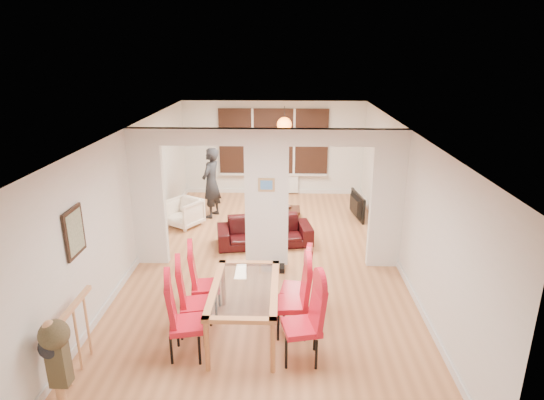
{
  "coord_description": "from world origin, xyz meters",
  "views": [
    {
      "loc": [
        0.34,
        -7.92,
        3.92
      ],
      "look_at": [
        0.08,
        0.6,
        1.08
      ],
      "focal_mm": 30.0,
      "sensor_mm": 36.0,
      "label": 1
    }
  ],
  "objects_px": {
    "television": "(353,206)",
    "sofa": "(265,231)",
    "dining_chair_lc": "(205,282)",
    "dining_table": "(245,311)",
    "armchair": "(184,213)",
    "dining_chair_la": "(187,319)",
    "dining_chair_rb": "(292,298)",
    "dining_chair_lb": "(195,300)",
    "dining_chair_rc": "(295,285)",
    "coffee_table": "(278,213)",
    "bottle": "(274,203)",
    "bowl": "(287,207)",
    "person": "(211,183)",
    "dining_chair_ra": "(301,321)"
  },
  "relations": [
    {
      "from": "bowl",
      "to": "armchair",
      "type": "bearing_deg",
      "value": -164.77
    },
    {
      "from": "dining_chair_lc",
      "to": "armchair",
      "type": "relative_size",
      "value": 1.51
    },
    {
      "from": "sofa",
      "to": "coffee_table",
      "type": "height_order",
      "value": "sofa"
    },
    {
      "from": "dining_chair_rc",
      "to": "television",
      "type": "distance_m",
      "value": 4.61
    },
    {
      "from": "dining_chair_rc",
      "to": "dining_chair_lc",
      "type": "bearing_deg",
      "value": -172.16
    },
    {
      "from": "dining_chair_rc",
      "to": "bowl",
      "type": "bearing_deg",
      "value": 100.34
    },
    {
      "from": "television",
      "to": "bowl",
      "type": "distance_m",
      "value": 1.6
    },
    {
      "from": "dining_chair_lc",
      "to": "bottle",
      "type": "height_order",
      "value": "dining_chair_lc"
    },
    {
      "from": "dining_table",
      "to": "sofa",
      "type": "xyz_separation_m",
      "value": [
        0.12,
        3.22,
        -0.1
      ]
    },
    {
      "from": "armchair",
      "to": "television",
      "type": "xyz_separation_m",
      "value": [
        4.0,
        0.69,
        -0.02
      ]
    },
    {
      "from": "dining_chair_lc",
      "to": "dining_chair_rc",
      "type": "bearing_deg",
      "value": -11.54
    },
    {
      "from": "dining_chair_lc",
      "to": "dining_chair_ra",
      "type": "bearing_deg",
      "value": -47.53
    },
    {
      "from": "dining_chair_la",
      "to": "television",
      "type": "xyz_separation_m",
      "value": [
        2.93,
        5.37,
        -0.26
      ]
    },
    {
      "from": "coffee_table",
      "to": "dining_chair_lb",
      "type": "bearing_deg",
      "value": -103.03
    },
    {
      "from": "dining_chair_lc",
      "to": "television",
      "type": "xyz_separation_m",
      "value": [
        2.87,
        4.33,
        -0.24
      ]
    },
    {
      "from": "dining_chair_rc",
      "to": "dining_chair_rb",
      "type": "bearing_deg",
      "value": -88.66
    },
    {
      "from": "armchair",
      "to": "coffee_table",
      "type": "xyz_separation_m",
      "value": [
        2.18,
        0.6,
        -0.2
      ]
    },
    {
      "from": "dining_chair_rb",
      "to": "bottle",
      "type": "height_order",
      "value": "dining_chair_rb"
    },
    {
      "from": "dining_table",
      "to": "armchair",
      "type": "relative_size",
      "value": 2.33
    },
    {
      "from": "dining_chair_rc",
      "to": "dining_table",
      "type": "bearing_deg",
      "value": -134.48
    },
    {
      "from": "dining_chair_rb",
      "to": "television",
      "type": "height_order",
      "value": "dining_chair_rb"
    },
    {
      "from": "dining_chair_lc",
      "to": "sofa",
      "type": "xyz_separation_m",
      "value": [
        0.78,
        2.66,
        -0.25
      ]
    },
    {
      "from": "dining_table",
      "to": "bottle",
      "type": "bearing_deg",
      "value": 86.71
    },
    {
      "from": "dining_chair_ra",
      "to": "bowl",
      "type": "height_order",
      "value": "dining_chair_ra"
    },
    {
      "from": "dining_table",
      "to": "coffee_table",
      "type": "height_order",
      "value": "dining_table"
    },
    {
      "from": "dining_chair_ra",
      "to": "dining_chair_rc",
      "type": "distance_m",
      "value": 1.06
    },
    {
      "from": "armchair",
      "to": "bowl",
      "type": "bearing_deg",
      "value": 47.84
    },
    {
      "from": "dining_chair_ra",
      "to": "bottle",
      "type": "relative_size",
      "value": 3.89
    },
    {
      "from": "dining_chair_lb",
      "to": "television",
      "type": "height_order",
      "value": "dining_chair_lb"
    },
    {
      "from": "dining_chair_lb",
      "to": "dining_chair_lc",
      "type": "xyz_separation_m",
      "value": [
        0.06,
        0.53,
        -0.0
      ]
    },
    {
      "from": "dining_chair_rb",
      "to": "sofa",
      "type": "height_order",
      "value": "dining_chair_rb"
    },
    {
      "from": "dining_table",
      "to": "dining_chair_rc",
      "type": "distance_m",
      "value": 0.91
    },
    {
      "from": "bottle",
      "to": "sofa",
      "type": "bearing_deg",
      "value": -95.48
    },
    {
      "from": "dining_chair_la",
      "to": "dining_chair_rb",
      "type": "xyz_separation_m",
      "value": [
        1.38,
        0.55,
        0.01
      ]
    },
    {
      "from": "television",
      "to": "sofa",
      "type": "bearing_deg",
      "value": 120.47
    },
    {
      "from": "person",
      "to": "dining_table",
      "type": "bearing_deg",
      "value": 32.6
    },
    {
      "from": "dining_chair_lb",
      "to": "bottle",
      "type": "bearing_deg",
      "value": 65.41
    },
    {
      "from": "television",
      "to": "bottle",
      "type": "bearing_deg",
      "value": 84.43
    },
    {
      "from": "dining_table",
      "to": "dining_chair_ra",
      "type": "xyz_separation_m",
      "value": [
        0.78,
        -0.52,
        0.19
      ]
    },
    {
      "from": "coffee_table",
      "to": "bottle",
      "type": "distance_m",
      "value": 0.29
    },
    {
      "from": "dining_chair_lc",
      "to": "television",
      "type": "distance_m",
      "value": 5.2
    },
    {
      "from": "dining_chair_la",
      "to": "dining_chair_ra",
      "type": "distance_m",
      "value": 1.5
    },
    {
      "from": "dining_table",
      "to": "television",
      "type": "height_order",
      "value": "dining_table"
    },
    {
      "from": "armchair",
      "to": "dining_chair_lb",
      "type": "bearing_deg",
      "value": -42.97
    },
    {
      "from": "person",
      "to": "bowl",
      "type": "relative_size",
      "value": 8.16
    },
    {
      "from": "dining_chair_la",
      "to": "bowl",
      "type": "relative_size",
      "value": 5.34
    },
    {
      "from": "armchair",
      "to": "television",
      "type": "relative_size",
      "value": 0.68
    },
    {
      "from": "dining_chair_la",
      "to": "dining_chair_lb",
      "type": "height_order",
      "value": "dining_chair_la"
    },
    {
      "from": "coffee_table",
      "to": "sofa",
      "type": "bearing_deg",
      "value": -99.51
    },
    {
      "from": "person",
      "to": "dining_chair_rb",
      "type": "bearing_deg",
      "value": 39.89
    }
  ]
}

